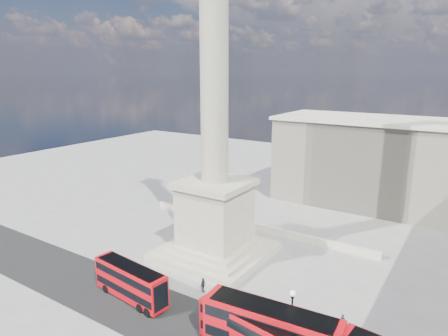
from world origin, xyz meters
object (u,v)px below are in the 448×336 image
object	(u,v)px
victorian_lamp	(292,316)
pedestrian_walking	(342,322)
nelsons_column	(215,165)
red_bus_a	(131,282)
red_bus_c	(251,334)
pedestrian_crossing	(203,285)
red_bus_b	(272,332)

from	to	relation	value
victorian_lamp	pedestrian_walking	bearing A→B (deg)	62.41
victorian_lamp	pedestrian_walking	xyz separation A→B (m)	(3.04, 5.81, -2.83)
nelsons_column	pedestrian_walking	distance (m)	24.33
red_bus_a	red_bus_c	xyz separation A→B (m)	(15.80, -0.71, 0.10)
pedestrian_walking	nelsons_column	bearing A→B (deg)	161.08
pedestrian_crossing	nelsons_column	bearing A→B (deg)	19.78
red_bus_b	victorian_lamp	size ratio (longest dim) A/B	2.06
nelsons_column	red_bus_c	xyz separation A→B (m)	(14.23, -15.15, -10.68)
pedestrian_walking	red_bus_b	bearing A→B (deg)	-118.15
red_bus_c	nelsons_column	bearing A→B (deg)	141.16
red_bus_c	victorian_lamp	bearing A→B (deg)	52.29
nelsons_column	red_bus_c	world-z (taller)	nelsons_column
red_bus_a	red_bus_c	size ratio (longest dim) A/B	0.95
red_bus_a	pedestrian_walking	xyz separation A→B (m)	(21.55, 7.76, -1.38)
red_bus_a	red_bus_c	distance (m)	15.81
red_bus_c	victorian_lamp	xyz separation A→B (m)	(2.71, 2.65, 1.36)
red_bus_c	pedestrian_crossing	size ratio (longest dim) A/B	6.09
nelsons_column	red_bus_b	xyz separation A→B (m)	(15.93, -14.40, -10.28)
red_bus_b	nelsons_column	bearing A→B (deg)	133.27
red_bus_b	red_bus_c	world-z (taller)	red_bus_b
red_bus_a	red_bus_c	world-z (taller)	red_bus_c
nelsons_column	victorian_lamp	world-z (taller)	nelsons_column
red_bus_b	pedestrian_crossing	xyz separation A→B (m)	(-11.62, 5.58, -1.76)
red_bus_a	victorian_lamp	distance (m)	18.67
red_bus_a	pedestrian_crossing	bearing A→B (deg)	49.81
red_bus_b	red_bus_c	xyz separation A→B (m)	(-1.70, -0.75, -0.41)
red_bus_b	red_bus_c	bearing A→B (deg)	-160.79
red_bus_b	victorian_lamp	bearing A→B (deg)	57.26
red_bus_b	pedestrian_walking	bearing A→B (deg)	57.66
nelsons_column	red_bus_b	distance (m)	23.81
red_bus_a	red_bus_b	size ratio (longest dim) A/B	0.81
red_bus_c	pedestrian_walking	xyz separation A→B (m)	(5.75, 8.47, -1.47)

